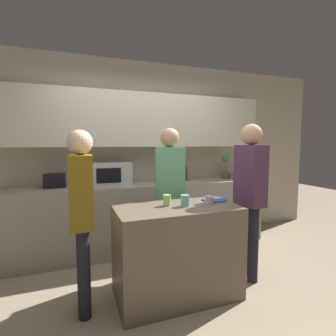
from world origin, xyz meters
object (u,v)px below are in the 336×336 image
object	(u,v)px
plate_on_island	(214,199)
person_right	(82,207)
microwave	(111,174)
person_left	(170,186)
bottle_0	(170,175)
bottle_3	(185,173)
potted_plant	(226,166)
cup_1	(209,200)
cup_2	(167,200)
cup_0	(185,201)
person_center	(250,188)
toaster	(55,181)
bottle_2	(180,174)
bottle_1	(174,173)

from	to	relation	value
plate_on_island	person_right	size ratio (longest dim) A/B	0.16
plate_on_island	person_right	distance (m)	1.35
microwave	person_left	xyz separation A→B (m)	(0.58, -0.73, -0.09)
bottle_0	bottle_3	xyz separation A→B (m)	(0.26, 0.04, 0.01)
potted_plant	cup_1	bearing A→B (deg)	-128.20
cup_2	person_left	distance (m)	0.56
microwave	plate_on_island	size ratio (longest dim) A/B	2.00
cup_0	person_left	xyz separation A→B (m)	(0.07, 0.59, 0.05)
person_center	microwave	bearing A→B (deg)	43.71
cup_0	potted_plant	bearing A→B (deg)	45.37
toaster	microwave	bearing A→B (deg)	-0.13
cup_0	bottle_2	bearing A→B (deg)	68.98
toaster	bottle_0	xyz separation A→B (m)	(1.54, -0.04, 0.01)
microwave	cup_2	xyz separation A→B (m)	(0.36, -1.23, -0.14)
bottle_2	person_center	world-z (taller)	person_center
toaster	bottle_2	size ratio (longest dim) A/B	0.95
bottle_3	person_left	bearing A→B (deg)	-125.62
bottle_2	microwave	bearing A→B (deg)	176.89
bottle_3	bottle_2	bearing A→B (deg)	-151.88
bottle_2	person_center	xyz separation A→B (m)	(0.31, -1.21, -0.02)
bottle_3	person_right	xyz separation A→B (m)	(-1.53, -1.26, -0.09)
cup_2	person_center	xyz separation A→B (m)	(0.95, -0.03, 0.07)
bottle_2	person_left	xyz separation A→B (m)	(-0.42, -0.67, -0.04)
bottle_0	potted_plant	bearing A→B (deg)	2.55
toaster	bottle_1	xyz separation A→B (m)	(1.64, 0.03, 0.03)
cup_2	person_left	bearing A→B (deg)	66.38
toaster	cup_1	distance (m)	1.99
bottle_2	cup_2	distance (m)	1.34
person_center	plate_on_island	bearing A→B (deg)	74.84
bottle_1	plate_on_island	bearing A→B (deg)	-90.75
person_right	microwave	bearing A→B (deg)	163.92
person_right	cup_2	bearing A→B (deg)	94.65
potted_plant	person_right	xyz separation A→B (m)	(-2.24, -1.26, -0.18)
cup_2	person_right	size ratio (longest dim) A/B	0.07
toaster	cup_1	bearing A→B (deg)	-41.43
bottle_2	bottle_1	bearing A→B (deg)	127.36
bottle_1	cup_0	distance (m)	1.42
plate_on_island	person_center	world-z (taller)	person_center
person_right	cup_0	bearing A→B (deg)	89.12
toaster	bottle_1	distance (m)	1.64
microwave	person_right	world-z (taller)	person_right
potted_plant	microwave	bearing A→B (deg)	-179.95
microwave	person_center	bearing A→B (deg)	-44.07
bottle_0	plate_on_island	xyz separation A→B (m)	(0.08, -1.13, -0.14)
bottle_3	cup_1	bearing A→B (deg)	-103.68
cup_0	bottle_3	bearing A→B (deg)	65.93
bottle_1	bottle_2	xyz separation A→B (m)	(0.07, -0.09, -0.02)
bottle_0	person_center	distance (m)	1.31
microwave	bottle_2	world-z (taller)	microwave
person_left	person_right	distance (m)	1.14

